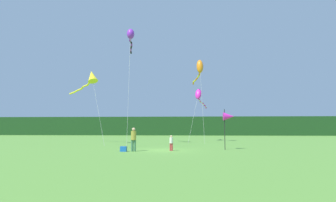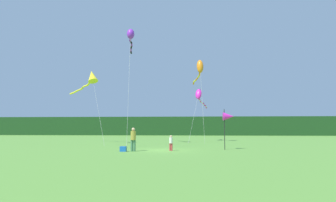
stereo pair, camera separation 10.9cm
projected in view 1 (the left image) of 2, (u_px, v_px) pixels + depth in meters
ground_plane at (162, 150)px, 23.35m from camera, size 120.00×120.00×0.00m
distant_treeline at (180, 126)px, 68.24m from camera, size 108.00×2.94×4.39m
person_adult at (134, 138)px, 22.31m from camera, size 0.40×0.40×1.83m
person_child at (171, 142)px, 22.92m from camera, size 0.27×0.27×1.23m
cooler_box at (124, 149)px, 22.14m from camera, size 0.47×0.43×0.39m
banner_flag_pole at (229, 117)px, 24.14m from camera, size 0.90×0.70×3.38m
kite_purple at (131, 36)px, 31.41m from camera, size 1.25×7.01×12.62m
kite_orange at (199, 68)px, 36.40m from camera, size 1.41×6.00×10.43m
kite_yellow at (91, 78)px, 32.44m from camera, size 6.70×6.78×8.41m
kite_magenta at (199, 96)px, 39.12m from camera, size 2.77×8.84×7.18m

